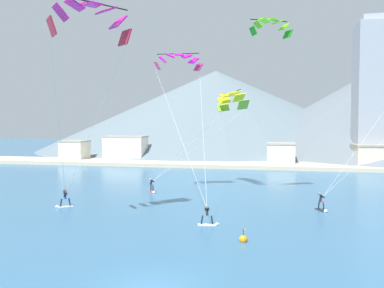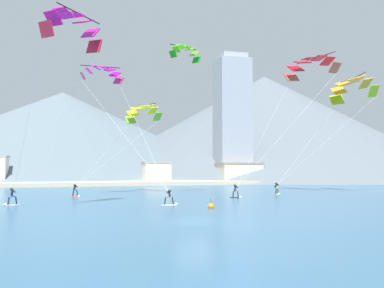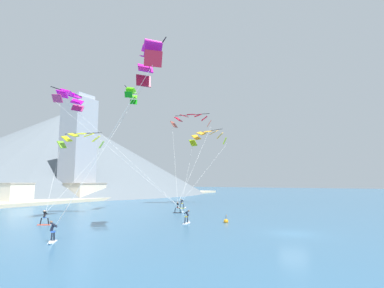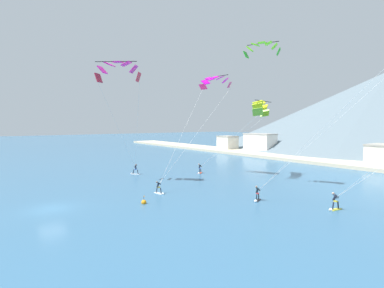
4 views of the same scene
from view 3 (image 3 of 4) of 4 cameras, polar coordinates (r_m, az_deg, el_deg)
The scene contains 18 objects.
ground_plane at distance 30.72m, azimuth 18.65°, elevation -15.88°, with size 400.00×400.00×0.00m, color #336084.
kitesurfer_near_lead at distance 27.33m, azimuth -25.12°, elevation -15.57°, with size 1.57×1.45×1.79m.
kitesurfer_near_trail at distance 47.48m, azimuth -2.50°, elevation -12.37°, with size 1.10×1.75×1.75m.
kitesurfer_mid_center at distance 55.20m, azimuth -1.81°, elevation -11.57°, with size 0.74×1.78×1.80m.
kitesurfer_far_left at distance 38.35m, azimuth -25.98°, elevation -12.93°, with size 1.34×1.64×1.75m.
kitesurfer_far_right at distance 35.92m, azimuth -0.89°, elevation -14.16°, with size 1.78×0.74×1.65m.
parafoil_kite_near_lead at distance 29.52m, azimuth -8.21°, elevation 15.62°, with size 8.06×7.79×16.07m.
parafoil_kite_near_trail at distance 62.55m, azimuth -0.14°, elevation 4.78°, with size 15.64×9.34×17.63m.
parafoil_kite_mid_center at distance 66.50m, azimuth 3.03°, elevation 1.46°, with size 13.21×9.07×14.77m.
parafoil_kite_far_left at distance 47.98m, azimuth -20.31°, elevation 0.94°, with size 11.08×8.32×10.89m.
parafoil_kite_far_right at distance 41.87m, azimuth -22.09°, elevation 8.00°, with size 8.52×15.73×15.15m.
parafoil_kite_distant_high_outer at distance 49.04m, azimuth -11.43°, elevation 9.37°, with size 4.67×3.43×1.93m.
race_marker_buoy at distance 36.84m, azimuth 6.49°, elevation -14.42°, with size 0.56×0.56×1.02m.
shore_building_promenade_mid at distance 93.78m, azimuth -12.92°, elevation -8.69°, with size 8.73×5.44×3.92m.
shore_building_quay_west at distance 75.39m, azimuth -30.79°, elevation -8.07°, with size 5.41×6.58×4.55m.
shore_building_old_town at distance 84.46m, azimuth -19.70°, elevation -8.47°, with size 9.03×6.74×4.44m.
highrise_tower at distance 87.20m, azimuth -20.90°, elevation -0.57°, with size 7.00×7.00×28.55m.
mountain_peak_central_summit at distance 137.74m, azimuth -23.47°, elevation -1.49°, with size 119.79×119.79×33.79m.
Camera 3 is at (-29.67, -6.27, 4.89)m, focal length 28.00 mm.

